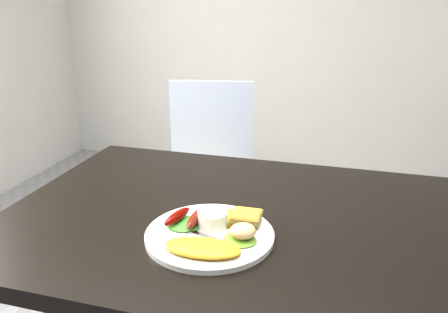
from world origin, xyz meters
name	(u,v)px	position (x,y,z in m)	size (l,w,h in m)	color
dining_table	(245,223)	(0.00, 0.00, 0.73)	(1.20, 0.80, 0.04)	black
dining_chair	(201,189)	(-0.37, 0.75, 0.45)	(0.38, 0.38, 0.05)	tan
person	(329,122)	(0.16, 0.59, 0.84)	(0.61, 0.41, 1.69)	navy
plate	(210,235)	(-0.05, -0.12, 0.76)	(0.29, 0.29, 0.01)	white
lettuce_left	(183,223)	(-0.12, -0.11, 0.77)	(0.09, 0.08, 0.01)	#418D35
lettuce_right	(240,239)	(0.02, -0.14, 0.77)	(0.07, 0.07, 0.01)	#5BA120
omelette	(202,248)	(-0.04, -0.20, 0.77)	(0.16, 0.08, 0.02)	gold
sausage_a	(177,216)	(-0.14, -0.11, 0.78)	(0.02, 0.09, 0.02)	#5F0801
sausage_b	(194,219)	(-0.10, -0.11, 0.78)	(0.02, 0.09, 0.02)	maroon
ramekin	(213,220)	(-0.06, -0.10, 0.78)	(0.07, 0.07, 0.04)	white
toast_a	(227,219)	(-0.03, -0.06, 0.77)	(0.07, 0.07, 0.01)	#905D15
toast_b	(247,216)	(0.02, -0.06, 0.78)	(0.07, 0.07, 0.01)	olive
potato_salad	(243,231)	(0.03, -0.14, 0.79)	(0.06, 0.05, 0.03)	beige
fork	(192,232)	(-0.09, -0.13, 0.76)	(0.16, 0.01, 0.00)	#ADAFB7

